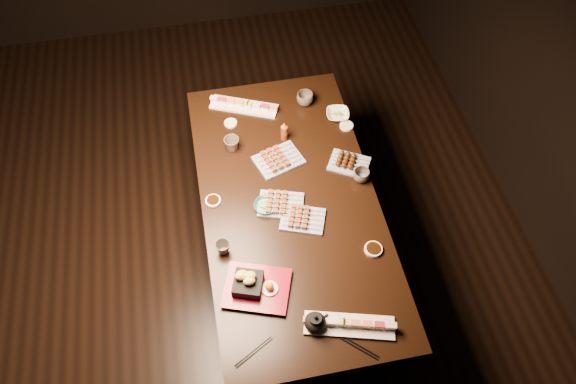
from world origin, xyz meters
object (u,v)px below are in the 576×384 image
object	(u,v)px
yakitori_plate_left	(279,157)
tempura_tray	(257,284)
edamame_bowl_green	(266,206)
condiment_bottle	(284,131)
edamame_bowl_cream	(338,114)
sushi_platter_near	(349,324)
teacup_near_left	(223,248)
teapot	(315,321)
sushi_platter_far	(244,104)
yakitori_plate_right	(303,217)
teacup_mid_right	(361,175)
yakitori_plate_center	(281,202)
teacup_far_left	(232,144)
teacup_far_right	(305,99)
dining_table	(290,240)

from	to	relation	value
yakitori_plate_left	tempura_tray	bearing A→B (deg)	-126.59
edamame_bowl_green	condiment_bottle	size ratio (longest dim) A/B	0.97
edamame_bowl_cream	tempura_tray	size ratio (longest dim) A/B	0.44
sushi_platter_near	tempura_tray	xyz separation A→B (m)	(-0.37, 0.25, 0.03)
teacup_near_left	teapot	world-z (taller)	teapot
sushi_platter_far	yakitori_plate_right	world-z (taller)	yakitori_plate_right
sushi_platter_near	sushi_platter_far	distance (m)	1.45
yakitori_plate_left	edamame_bowl_green	distance (m)	0.32
sushi_platter_near	condiment_bottle	distance (m)	1.15
sushi_platter_near	teacup_mid_right	xyz separation A→B (m)	(0.27, 0.78, 0.01)
yakitori_plate_center	teacup_near_left	world-z (taller)	teacup_near_left
yakitori_plate_center	yakitori_plate_left	distance (m)	0.29
yakitori_plate_right	tempura_tray	bearing A→B (deg)	-110.56
yakitori_plate_right	teacup_mid_right	distance (m)	0.40
teacup_far_left	teacup_far_right	bearing A→B (deg)	29.58
edamame_bowl_cream	condiment_bottle	distance (m)	0.35
teacup_near_left	tempura_tray	bearing A→B (deg)	-61.56
yakitori_plate_center	tempura_tray	bearing A→B (deg)	-97.42
teacup_far_right	condiment_bottle	xyz separation A→B (m)	(-0.17, -0.24, 0.02)
yakitori_plate_center	teapot	xyz separation A→B (m)	(0.03, -0.67, 0.02)
yakitori_plate_center	yakitori_plate_right	world-z (taller)	yakitori_plate_center
condiment_bottle	yakitori_plate_right	bearing A→B (deg)	-91.35
edamame_bowl_green	teacup_far_left	size ratio (longest dim) A/B	1.39
yakitori_plate_right	sushi_platter_near	bearing A→B (deg)	-61.75
edamame_bowl_cream	condiment_bottle	xyz separation A→B (m)	(-0.33, -0.10, 0.04)
dining_table	teacup_near_left	world-z (taller)	teacup_near_left
edamame_bowl_green	edamame_bowl_cream	distance (m)	0.76
yakitori_plate_center	teacup_mid_right	size ratio (longest dim) A/B	2.61
yakitori_plate_center	teacup_far_left	distance (m)	0.47
condiment_bottle	teacup_far_left	bearing A→B (deg)	-175.89
tempura_tray	teacup_far_right	size ratio (longest dim) A/B	3.07
dining_table	sushi_platter_far	bearing A→B (deg)	109.08
yakitori_plate_left	teapot	xyz separation A→B (m)	(-0.01, -0.96, 0.02)
yakitori_plate_center	teacup_far_right	xyz separation A→B (m)	(0.27, 0.69, 0.01)
yakitori_plate_left	condiment_bottle	world-z (taller)	condiment_bottle
edamame_bowl_green	dining_table	bearing A→B (deg)	6.59
yakitori_plate_left	dining_table	bearing A→B (deg)	-107.13
yakitori_plate_right	teapot	world-z (taller)	teapot
teacup_mid_right	teacup_far_right	bearing A→B (deg)	105.84
condiment_bottle	yakitori_plate_left	bearing A→B (deg)	-111.41
yakitori_plate_center	yakitori_plate_right	bearing A→B (deg)	-33.68
yakitori_plate_center	teacup_far_left	bearing A→B (deg)	130.59
sushi_platter_far	edamame_bowl_cream	distance (m)	0.55
yakitori_plate_center	teacup_far_left	size ratio (longest dim) A/B	2.68
teacup_far_left	yakitori_plate_left	bearing A→B (deg)	-30.09
dining_table	yakitori_plate_right	size ratio (longest dim) A/B	8.31
yakitori_plate_left	teacup_far_right	bearing A→B (deg)	41.33
sushi_platter_far	edamame_bowl_cream	xyz separation A→B (m)	(0.52, -0.18, -0.01)
sushi_platter_near	edamame_bowl_green	bearing A→B (deg)	125.45
dining_table	edamame_bowl_cream	bearing A→B (deg)	62.95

